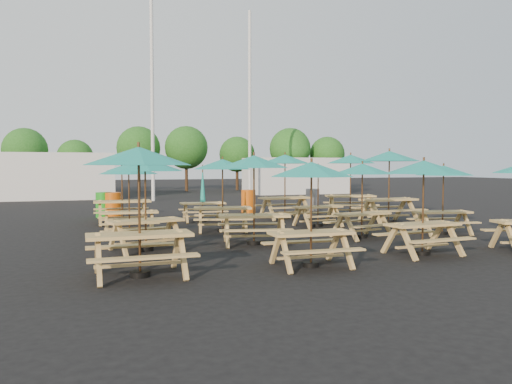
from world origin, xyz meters
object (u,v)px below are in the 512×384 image
object	(u,v)px
picnic_unit_5	(254,168)
picnic_unit_11	(285,163)
waste_bin_3	(312,199)
picnic_unit_7	(203,198)
picnic_unit_14	(389,161)
picnic_unit_8	(424,174)
picnic_unit_15	(351,163)
picnic_unit_10	(318,174)
picnic_unit_13	(443,175)
waste_bin_0	(104,205)
picnic_unit_4	(311,176)
waste_bin_2	(248,201)
picnic_unit_0	(139,165)
picnic_unit_9	(362,174)
picnic_unit_1	(145,171)
picnic_unit_2	(129,174)
waste_bin_1	(113,205)
picnic_unit_3	(122,164)

from	to	relation	value
picnic_unit_5	picnic_unit_11	size ratio (longest dim) A/B	0.93
waste_bin_3	picnic_unit_7	bearing A→B (deg)	-153.40
picnic_unit_14	picnic_unit_8	bearing A→B (deg)	-120.07
picnic_unit_15	picnic_unit_14	bearing A→B (deg)	-71.84
picnic_unit_10	picnic_unit_13	xyz separation A→B (m)	(2.66, -2.88, -0.00)
waste_bin_0	picnic_unit_8	bearing A→B (deg)	-59.05
picnic_unit_4	waste_bin_2	xyz separation A→B (m)	(2.38, 11.42, -1.31)
picnic_unit_0	picnic_unit_10	world-z (taller)	picnic_unit_0
picnic_unit_13	waste_bin_3	size ratio (longest dim) A/B	2.08
picnic_unit_4	picnic_unit_9	world-z (taller)	picnic_unit_4
waste_bin_3	picnic_unit_14	bearing A→B (deg)	-85.57
picnic_unit_1	picnic_unit_8	distance (m)	6.41
waste_bin_0	waste_bin_3	world-z (taller)	same
picnic_unit_10	picnic_unit_2	bearing A→B (deg)	175.35
waste_bin_0	waste_bin_1	distance (m)	0.42
picnic_unit_5	picnic_unit_10	size ratio (longest dim) A/B	1.13
picnic_unit_8	picnic_unit_13	distance (m)	3.84
picnic_unit_8	picnic_unit_9	distance (m)	2.81
picnic_unit_3	picnic_unit_4	world-z (taller)	picnic_unit_3
picnic_unit_4	picnic_unit_7	bearing A→B (deg)	93.32
picnic_unit_4	picnic_unit_5	world-z (taller)	picnic_unit_5
picnic_unit_11	waste_bin_1	distance (m)	6.87
picnic_unit_9	picnic_unit_13	world-z (taller)	picnic_unit_9
picnic_unit_15	waste_bin_3	distance (m)	3.20
picnic_unit_0	picnic_unit_5	bearing A→B (deg)	41.45
picnic_unit_11	picnic_unit_1	bearing A→B (deg)	-140.59
picnic_unit_10	picnic_unit_9	bearing A→B (deg)	-95.50
picnic_unit_3	waste_bin_1	bearing A→B (deg)	95.58
waste_bin_1	picnic_unit_14	bearing A→B (deg)	-28.36
picnic_unit_4	picnic_unit_11	xyz separation A→B (m)	(2.94, 8.62, 0.30)
picnic_unit_14	waste_bin_1	distance (m)	10.55
picnic_unit_13	picnic_unit_0	bearing A→B (deg)	-152.31
picnic_unit_13	waste_bin_1	bearing A→B (deg)	148.13
picnic_unit_1	picnic_unit_7	xyz separation A→B (m)	(2.66, 5.70, -1.05)
picnic_unit_14	picnic_unit_2	bearing A→B (deg)	179.02
picnic_unit_7	picnic_unit_15	bearing A→B (deg)	4.79
picnic_unit_1	picnic_unit_14	world-z (taller)	picnic_unit_14
picnic_unit_1	picnic_unit_10	size ratio (longest dim) A/B	1.09
waste_bin_1	picnic_unit_8	bearing A→B (deg)	-59.81
picnic_unit_1	picnic_unit_5	world-z (taller)	picnic_unit_5
picnic_unit_0	picnic_unit_2	xyz separation A→B (m)	(0.26, 5.65, -0.25)
picnic_unit_7	picnic_unit_15	xyz separation A→B (m)	(6.11, 0.13, 1.28)
picnic_unit_11	picnic_unit_9	bearing A→B (deg)	-93.21
picnic_unit_2	picnic_unit_9	bearing A→B (deg)	-19.46
picnic_unit_7	waste_bin_2	bearing A→B (deg)	49.80
picnic_unit_0	waste_bin_1	distance (m)	11.02
picnic_unit_0	waste_bin_3	world-z (taller)	picnic_unit_0
picnic_unit_3	picnic_unit_1	bearing A→B (deg)	-87.93
picnic_unit_9	picnic_unit_10	size ratio (longest dim) A/B	1.03
picnic_unit_1	picnic_unit_9	distance (m)	5.98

